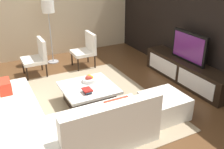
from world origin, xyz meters
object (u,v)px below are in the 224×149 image
television (189,47)px  sectional_couch (46,122)px  media_console (186,72)px  coffee_table (89,95)px  fruit_bowl (89,79)px  accent_chair_far (86,48)px  book_stack (87,91)px  floor_lamp (48,10)px  ottoman (164,106)px  accent_chair_near (37,55)px

television → sectional_couch: size_ratio=0.41×
media_console → coffee_table: 2.30m
media_console → sectional_couch: 3.30m
television → fruit_bowl: (-0.28, -2.20, -0.39)m
television → accent_chair_far: bearing=-139.9°
book_stack → television: bearing=92.8°
television → accent_chair_far: 2.50m
coffee_table → book_stack: size_ratio=4.73×
fruit_bowl → book_stack: fruit_bowl is taller
floor_lamp → book_stack: bearing=-2.3°
floor_lamp → accent_chair_far: floor_lamp is taller
sectional_couch → floor_lamp: floor_lamp is taller
television → fruit_bowl: television is taller
floor_lamp → ottoman: size_ratio=2.35×
sectional_couch → fruit_bowl: sectional_couch is taller
media_console → book_stack: bearing=-87.2°
coffee_table → media_console: bearing=87.5°
fruit_bowl → sectional_couch: bearing=-53.3°
accent_chair_near → accent_chair_far: (0.03, 1.22, -0.00)m
sectional_couch → coffee_table: (-0.61, 0.97, -0.07)m
television → book_stack: television is taller
accent_chair_near → television: bearing=54.2°
accent_chair_near → ottoman: size_ratio=1.24×
media_console → television: bearing=90.0°
television → coffee_table: (-0.10, -2.30, -0.62)m
accent_chair_near → media_console: bearing=54.2°
television → sectional_couch: bearing=-81.0°
sectional_couch → accent_chair_near: 2.49m
media_console → accent_chair_far: size_ratio=2.67×
television → ottoman: (0.87, -1.27, -0.63)m
media_console → ottoman: 1.54m
accent_chair_near → book_stack: (2.04, 0.41, -0.07)m
television → accent_chair_near: television is taller
fruit_bowl → media_console: bearing=82.7°
sectional_couch → book_stack: 0.95m
media_console → accent_chair_far: bearing=-139.9°
floor_lamp → fruit_bowl: floor_lamp is taller
coffee_table → floor_lamp: size_ratio=0.59×
coffee_table → accent_chair_near: size_ratio=1.11×
sectional_couch → coffee_table: size_ratio=2.47×
sectional_couch → coffee_table: bearing=122.4°
television → fruit_bowl: bearing=-97.3°
ottoman → fruit_bowl: 1.50m
floor_lamp → accent_chair_far: size_ratio=1.89×
accent_chair_far → floor_lamp: bearing=-141.3°
television → accent_chair_far: (-1.89, -1.60, -0.34)m
television → ottoman: bearing=-55.5°
accent_chair_far → book_stack: (2.01, -0.81, -0.07)m
ottoman → fruit_bowl: (-1.15, -0.93, 0.23)m
book_stack → media_console: bearing=92.8°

